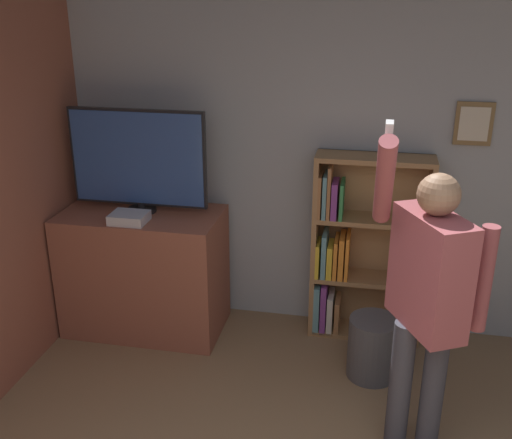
{
  "coord_description": "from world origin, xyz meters",
  "views": [
    {
      "loc": [
        0.15,
        -1.25,
        2.58
      ],
      "look_at": [
        -0.53,
        2.13,
        1.24
      ],
      "focal_mm": 42.0,
      "sensor_mm": 36.0,
      "label": 1
    }
  ],
  "objects_px": {
    "bookshelf": "(356,252)",
    "person": "(427,293)",
    "game_console": "(129,218)",
    "waste_bin": "(373,348)",
    "television": "(138,160)"
  },
  "relations": [
    {
      "from": "game_console",
      "to": "bookshelf",
      "type": "height_order",
      "value": "bookshelf"
    },
    {
      "from": "bookshelf",
      "to": "person",
      "type": "height_order",
      "value": "person"
    },
    {
      "from": "waste_bin",
      "to": "television",
      "type": "bearing_deg",
      "value": 168.89
    },
    {
      "from": "television",
      "to": "person",
      "type": "distance_m",
      "value": 2.33
    },
    {
      "from": "television",
      "to": "person",
      "type": "xyz_separation_m",
      "value": [
        2.04,
        -1.07,
        -0.33
      ]
    },
    {
      "from": "person",
      "to": "bookshelf",
      "type": "bearing_deg",
      "value": 170.2
    },
    {
      "from": "bookshelf",
      "to": "person",
      "type": "bearing_deg",
      "value": -72.21
    },
    {
      "from": "television",
      "to": "game_console",
      "type": "bearing_deg",
      "value": -91.39
    },
    {
      "from": "game_console",
      "to": "person",
      "type": "height_order",
      "value": "person"
    },
    {
      "from": "game_console",
      "to": "waste_bin",
      "type": "xyz_separation_m",
      "value": [
        1.8,
        -0.12,
        -0.79
      ]
    },
    {
      "from": "game_console",
      "to": "waste_bin",
      "type": "distance_m",
      "value": 1.97
    },
    {
      "from": "game_console",
      "to": "person",
      "type": "relative_size",
      "value": 0.13
    },
    {
      "from": "bookshelf",
      "to": "waste_bin",
      "type": "relative_size",
      "value": 3.26
    },
    {
      "from": "bookshelf",
      "to": "person",
      "type": "relative_size",
      "value": 0.72
    },
    {
      "from": "game_console",
      "to": "bookshelf",
      "type": "distance_m",
      "value": 1.72
    }
  ]
}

